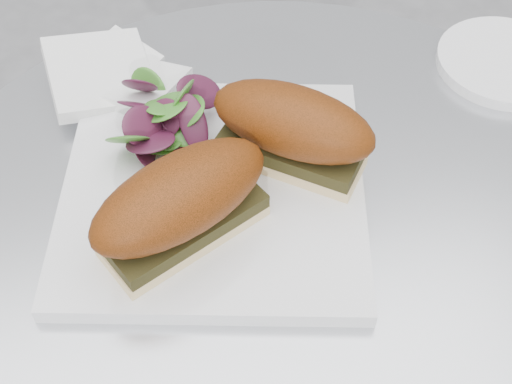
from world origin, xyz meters
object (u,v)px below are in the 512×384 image
Objects in this scene: sandwich_right at (292,128)px; saucer at (504,62)px; plate at (214,189)px; sandwich_left at (181,203)px.

saucer is at bearing 57.83° from sandwich_right.
sandwich_right reaches higher than plate.
sandwich_left is at bearing -154.02° from saucer.
sandwich_right is at bearing 11.42° from plate.
saucer is (0.33, 0.13, -0.00)m from plate.
sandwich_left is 1.09× the size of sandwich_right.
sandwich_right is (0.11, 0.07, 0.00)m from sandwich_left.
plate is 1.66× the size of sandwich_right.
sandwich_right is (0.07, 0.01, 0.05)m from plate.
sandwich_right is 0.29m from saucer.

